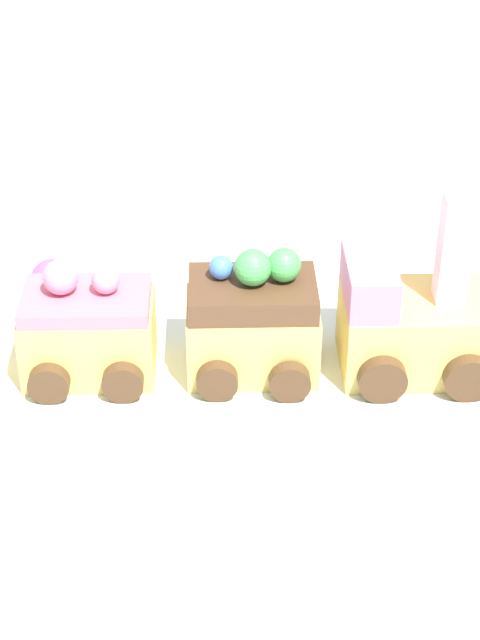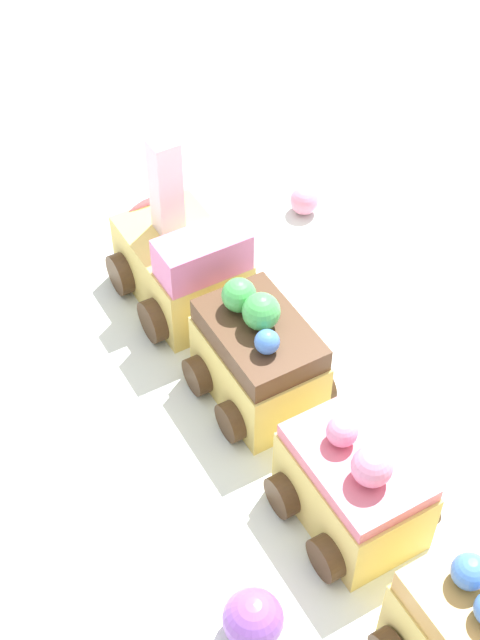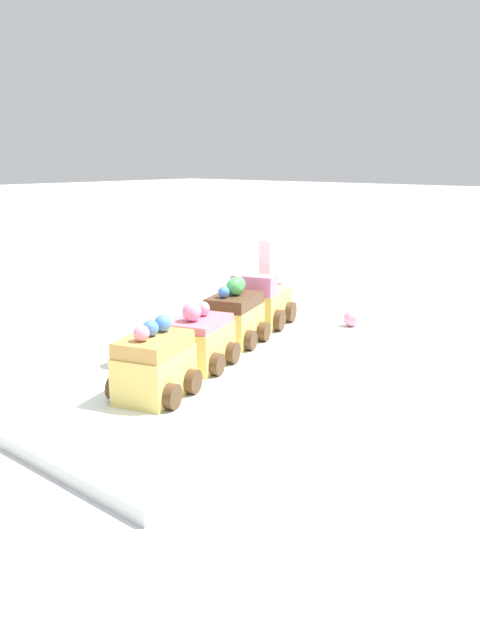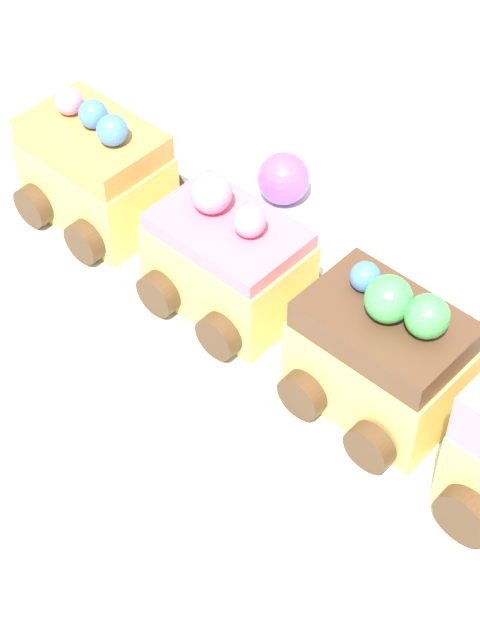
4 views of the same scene
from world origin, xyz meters
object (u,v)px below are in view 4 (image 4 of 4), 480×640
cake_car_strawberry (228,262)px  gumball_purple (283,179)px  cake_car_chocolate (382,357)px  cake_car_caramel (96,172)px

cake_car_strawberry → gumball_purple: size_ratio=2.97×
cake_car_chocolate → gumball_purple: bearing=148.5°
cake_car_strawberry → cake_car_caramel: (-0.09, -0.03, 0.00)m
gumball_purple → cake_car_strawberry: bearing=-50.2°
cake_car_chocolate → cake_car_caramel: 0.20m
cake_car_chocolate → gumball_purple: cake_car_chocolate is taller
gumball_purple → cake_car_chocolate: bearing=-13.5°
cake_car_strawberry → gumball_purple: bearing=111.8°
cake_car_strawberry → gumball_purple: (-0.05, 0.06, -0.01)m
cake_car_chocolate → cake_car_strawberry: bearing=179.9°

